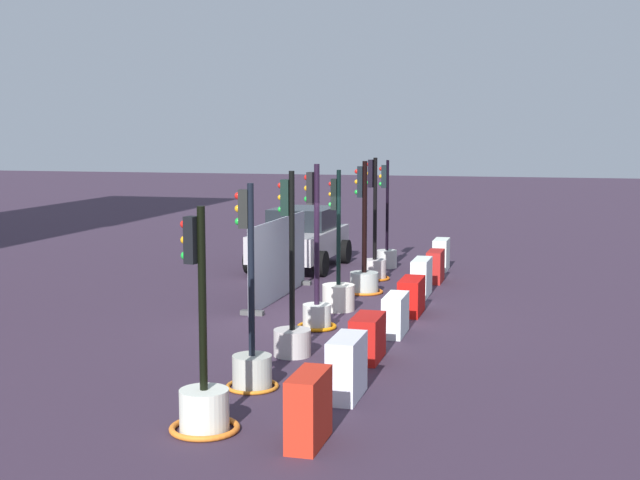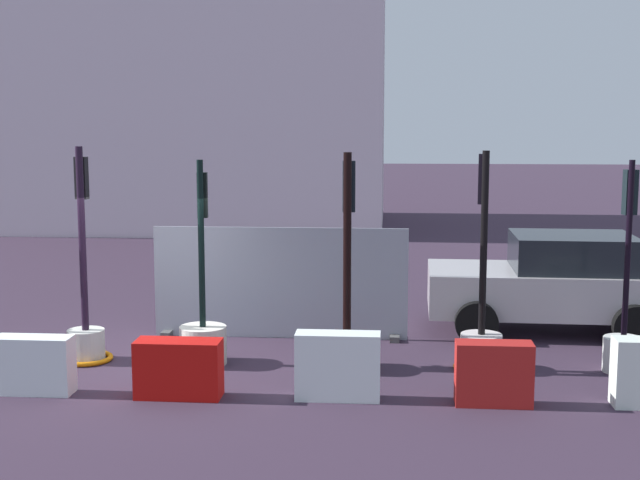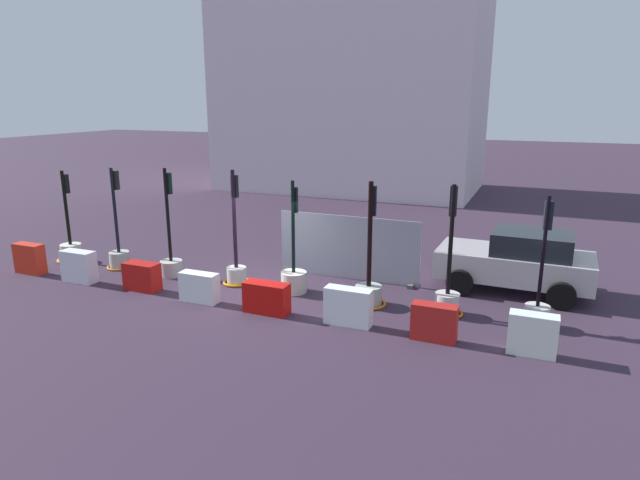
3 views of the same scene
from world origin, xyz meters
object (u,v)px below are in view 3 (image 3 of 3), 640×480
at_px(traffic_light_1, 119,251).
at_px(traffic_light_6, 448,293).
at_px(traffic_light_5, 369,285).
at_px(construction_barrier_7, 533,334).
at_px(construction_barrier_3, 199,287).
at_px(construction_barrier_0, 30,259).
at_px(traffic_light_2, 171,257).
at_px(construction_barrier_1, 79,266).
at_px(construction_barrier_6, 434,322).
at_px(traffic_light_3, 236,263).
at_px(traffic_light_4, 294,275).
at_px(construction_barrier_5, 348,307).
at_px(traffic_light_0, 71,247).
at_px(traffic_light_7, 538,300).
at_px(construction_barrier_2, 142,276).
at_px(construction_barrier_4, 267,298).
at_px(car_silver_hatchback, 518,260).

distance_m(traffic_light_1, traffic_light_6, 10.12).
height_order(traffic_light_5, construction_barrier_7, traffic_light_5).
bearing_deg(construction_barrier_7, construction_barrier_3, -179.44).
relative_size(traffic_light_6, construction_barrier_0, 3.35).
height_order(traffic_light_2, construction_barrier_3, traffic_light_2).
xyz_separation_m(construction_barrier_1, construction_barrier_6, (10.22, -0.02, -0.04)).
xyz_separation_m(traffic_light_3, traffic_light_6, (5.95, -0.01, -0.06)).
distance_m(traffic_light_4, construction_barrier_7, 6.33).
distance_m(traffic_light_5, construction_barrier_5, 1.41).
relative_size(traffic_light_0, construction_barrier_0, 3.07).
height_order(traffic_light_5, construction_barrier_1, traffic_light_5).
xyz_separation_m(traffic_light_3, construction_barrier_7, (7.95, -1.53, -0.16)).
bearing_deg(traffic_light_6, traffic_light_4, -179.90).
xyz_separation_m(traffic_light_6, construction_barrier_7, (2.00, -1.53, -0.09)).
xyz_separation_m(traffic_light_1, traffic_light_7, (12.17, 0.13, 0.09)).
distance_m(traffic_light_1, construction_barrier_5, 8.23).
bearing_deg(construction_barrier_0, construction_barrier_2, 1.36).
xyz_separation_m(construction_barrier_1, construction_barrier_2, (2.15, 0.13, -0.07)).
distance_m(traffic_light_6, construction_barrier_7, 2.52).
xyz_separation_m(construction_barrier_2, construction_barrier_4, (3.95, -0.15, -0.00)).
relative_size(construction_barrier_4, construction_barrier_6, 1.15).
bearing_deg(construction_barrier_3, traffic_light_3, 84.79).
xyz_separation_m(traffic_light_2, construction_barrier_2, (0.03, -1.34, -0.20)).
height_order(traffic_light_4, construction_barrier_3, traffic_light_4).
height_order(traffic_light_2, traffic_light_5, traffic_light_2).
distance_m(traffic_light_4, construction_barrier_3, 2.53).
bearing_deg(construction_barrier_6, traffic_light_3, 164.77).
bearing_deg(traffic_light_2, traffic_light_6, 0.88).
relative_size(traffic_light_4, construction_barrier_4, 2.71).
bearing_deg(construction_barrier_0, car_silver_hatchback, 16.29).
bearing_deg(traffic_light_3, construction_barrier_4, -41.57).
bearing_deg(traffic_light_2, construction_barrier_4, -20.49).
bearing_deg(construction_barrier_5, construction_barrier_4, -177.81).
height_order(traffic_light_6, traffic_light_7, traffic_light_6).
xyz_separation_m(traffic_light_5, construction_barrier_2, (-6.11, -1.33, -0.15)).
bearing_deg(traffic_light_0, construction_barrier_2, -18.65).
xyz_separation_m(traffic_light_0, construction_barrier_5, (10.07, -1.43, -0.02)).
bearing_deg(construction_barrier_0, traffic_light_6, 7.27).
bearing_deg(traffic_light_2, traffic_light_4, 1.69).
bearing_deg(traffic_light_7, traffic_light_1, -179.39).
height_order(traffic_light_1, traffic_light_2, traffic_light_2).
distance_m(traffic_light_0, traffic_light_1, 1.98).
bearing_deg(traffic_light_4, construction_barrier_2, -159.74).
height_order(traffic_light_4, construction_barrier_6, traffic_light_4).
distance_m(traffic_light_7, construction_barrier_6, 2.66).
xyz_separation_m(construction_barrier_2, construction_barrier_5, (6.06, -0.07, 0.06)).
xyz_separation_m(traffic_light_5, construction_barrier_4, (-2.16, -1.49, -0.15)).
xyz_separation_m(construction_barrier_1, construction_barrier_5, (8.21, 0.06, -0.01)).
bearing_deg(construction_barrier_2, car_silver_hatchback, 22.24).
height_order(traffic_light_1, traffic_light_4, traffic_light_1).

